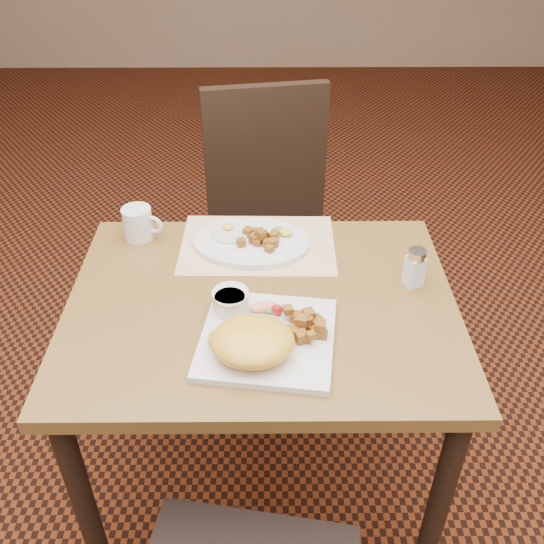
{
  "coord_description": "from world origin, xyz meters",
  "views": [
    {
      "loc": [
        0.02,
        -1.08,
        1.64
      ],
      "look_at": [
        0.02,
        0.02,
        0.82
      ],
      "focal_mm": 40.0,
      "sensor_mm": 36.0,
      "label": 1
    }
  ],
  "objects": [
    {
      "name": "home_fries_sq",
      "position": [
        0.1,
        -0.12,
        0.78
      ],
      "size": [
        0.1,
        0.1,
        0.04
      ],
      "color": "#915717",
      "rests_on": "plate_square"
    },
    {
      "name": "plate_oval",
      "position": [
        -0.03,
        0.23,
        0.76
      ],
      "size": [
        0.33,
        0.27,
        0.02
      ],
      "primitive_type": null,
      "rotation": [
        0.0,
        0.0,
        -0.14
      ],
      "color": "silver",
      "rests_on": "placemat"
    },
    {
      "name": "placemat",
      "position": [
        -0.01,
        0.23,
        0.75
      ],
      "size": [
        0.4,
        0.29,
        0.0
      ],
      "primitive_type": "cube",
      "rotation": [
        0.0,
        0.0,
        -0.02
      ],
      "color": "white",
      "rests_on": "table"
    },
    {
      "name": "hollandaise_mound",
      "position": [
        -0.02,
        -0.18,
        0.8
      ],
      "size": [
        0.18,
        0.16,
        0.06
      ],
      "color": "yellow",
      "rests_on": "plate_square"
    },
    {
      "name": "ground",
      "position": [
        0.0,
        0.0,
        0.0
      ],
      "size": [
        8.0,
        8.0,
        0.0
      ],
      "primitive_type": "plane",
      "color": "black",
      "rests_on": "ground"
    },
    {
      "name": "home_fries_ov",
      "position": [
        -0.0,
        0.22,
        0.78
      ],
      "size": [
        0.11,
        0.1,
        0.04
      ],
      "color": "#915717",
      "rests_on": "plate_oval"
    },
    {
      "name": "coffee_mug",
      "position": [
        -0.32,
        0.27,
        0.79
      ],
      "size": [
        0.11,
        0.08,
        0.09
      ],
      "color": "silver",
      "rests_on": "table"
    },
    {
      "name": "ramekin",
      "position": [
        -0.07,
        -0.04,
        0.79
      ],
      "size": [
        0.08,
        0.09,
        0.05
      ],
      "color": "silver",
      "rests_on": "plate_square"
    },
    {
      "name": "fried_egg",
      "position": [
        -0.09,
        0.26,
        0.77
      ],
      "size": [
        0.1,
        0.1,
        0.02
      ],
      "color": "white",
      "rests_on": "plate_oval"
    },
    {
      "name": "chair_far",
      "position": [
        0.03,
        0.71,
        0.54
      ],
      "size": [
        0.49,
        0.49,
        0.97
      ],
      "rotation": [
        0.0,
        0.0,
        3.31
      ],
      "color": "black",
      "rests_on": "ground"
    },
    {
      "name": "table",
      "position": [
        0.0,
        0.0,
        0.64
      ],
      "size": [
        0.9,
        0.7,
        0.75
      ],
      "color": "brown",
      "rests_on": "ground"
    },
    {
      "name": "salt_shaker",
      "position": [
        0.36,
        0.06,
        0.8
      ],
      "size": [
        0.06,
        0.06,
        0.1
      ],
      "color": "white",
      "rests_on": "table"
    },
    {
      "name": "garnish_sq",
      "position": [
        0.01,
        -0.05,
        0.78
      ],
      "size": [
        0.08,
        0.05,
        0.03
      ],
      "color": "#387223",
      "rests_on": "plate_square"
    },
    {
      "name": "plate_square",
      "position": [
        0.01,
        -0.13,
        0.76
      ],
      "size": [
        0.32,
        0.32,
        0.02
      ],
      "primitive_type": "cube",
      "rotation": [
        0.0,
        0.0,
        -0.14
      ],
      "color": "silver",
      "rests_on": "table"
    },
    {
      "name": "garnish_ov",
      "position": [
        0.06,
        0.26,
        0.78
      ],
      "size": [
        0.06,
        0.06,
        0.02
      ],
      "color": "#387223",
      "rests_on": "plate_oval"
    }
  ]
}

